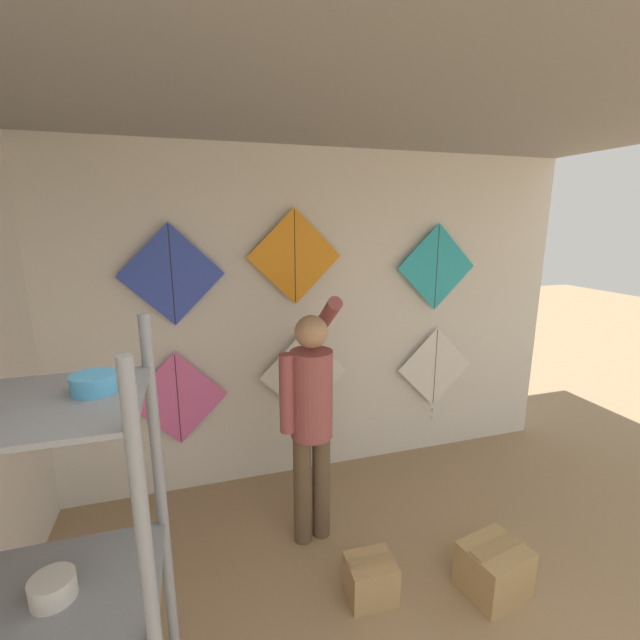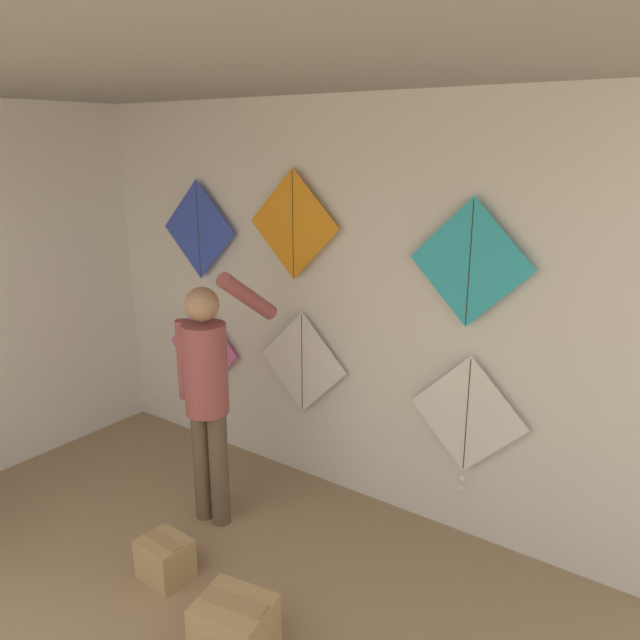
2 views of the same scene
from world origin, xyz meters
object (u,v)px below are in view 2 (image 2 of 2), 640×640
(kite_5, at_px, (470,263))
(kite_1, at_px, (302,363))
(shopkeeper, at_px, (208,385))
(kite_3, at_px, (199,230))
(cardboard_box, at_px, (235,628))
(kite_4, at_px, (293,225))
(cardboard_box_spare, at_px, (165,558))
(kite_0, at_px, (203,348))
(kite_2, at_px, (467,417))

(kite_5, bearing_deg, kite_1, 180.00)
(shopkeeper, xyz_separation_m, kite_3, (-0.85, 0.79, 0.85))
(cardboard_box, relative_size, kite_4, 0.54)
(kite_1, bearing_deg, shopkeeper, -101.68)
(cardboard_box_spare, relative_size, kite_5, 0.38)
(kite_0, distance_m, kite_4, 1.47)
(cardboard_box, xyz_separation_m, cardboard_box_spare, (-0.73, 0.18, -0.03))
(cardboard_box_spare, relative_size, kite_2, 0.32)
(kite_1, bearing_deg, kite_4, 180.00)
(kite_0, xyz_separation_m, kite_3, (0.03, 0.00, 0.99))
(cardboard_box, height_order, kite_0, kite_0)
(kite_0, bearing_deg, shopkeeper, -42.09)
(kite_0, xyz_separation_m, kite_5, (2.28, 0.00, 0.98))
(cardboard_box_spare, height_order, kite_5, kite_5)
(shopkeeper, bearing_deg, cardboard_box_spare, -77.96)
(cardboard_box, relative_size, kite_2, 0.46)
(shopkeeper, xyz_separation_m, kite_5, (1.40, 0.79, 0.84))
(shopkeeper, bearing_deg, cardboard_box, -46.17)
(shopkeeper, height_order, cardboard_box_spare, shopkeeper)
(cardboard_box_spare, bearing_deg, cardboard_box, -13.92)
(shopkeeper, bearing_deg, kite_3, 130.94)
(shopkeeper, distance_m, kite_3, 1.44)
(kite_3, relative_size, kite_5, 1.00)
(kite_0, distance_m, kite_2, 2.33)
(kite_1, height_order, kite_4, kite_4)
(cardboard_box, distance_m, kite_5, 2.34)
(kite_2, bearing_deg, cardboard_box, -108.26)
(kite_0, bearing_deg, kite_4, 0.00)
(cardboard_box_spare, height_order, kite_3, kite_3)
(kite_1, height_order, kite_5, kite_5)
(kite_0, distance_m, kite_5, 2.48)
(kite_2, bearing_deg, kite_4, 179.98)
(shopkeeper, height_order, kite_2, shopkeeper)
(kite_0, distance_m, kite_1, 1.05)
(kite_0, relative_size, kite_1, 1.00)
(kite_0, bearing_deg, kite_5, 0.00)
(cardboard_box_spare, xyz_separation_m, kite_1, (-0.03, 1.39, 0.81))
(kite_3, height_order, kite_4, kite_4)
(kite_2, bearing_deg, kite_5, 179.58)
(kite_0, height_order, kite_3, kite_3)
(cardboard_box, bearing_deg, kite_4, 117.96)
(kite_4, relative_size, kite_5, 1.00)
(kite_0, bearing_deg, kite_2, -0.01)
(cardboard_box_spare, height_order, kite_0, kite_0)
(kite_0, height_order, kite_1, kite_1)
(shopkeeper, xyz_separation_m, kite_4, (0.09, 0.79, 0.96))
(cardboard_box_spare, relative_size, kite_3, 0.38)
(cardboard_box_spare, xyz_separation_m, kite_2, (1.25, 1.39, 0.73))
(kite_2, bearing_deg, cardboard_box_spare, -131.98)
(kite_4, bearing_deg, cardboard_box, -62.04)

